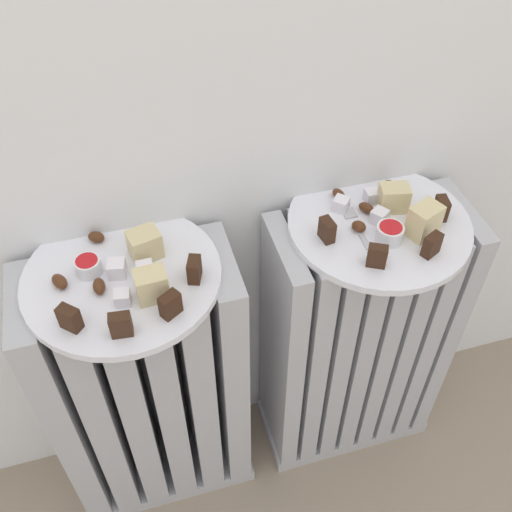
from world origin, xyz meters
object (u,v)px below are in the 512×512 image
Objects in this scene: jam_bowl_right at (390,233)px; fork at (356,225)px; radiator_left at (150,392)px; radiator_right at (355,342)px; jam_bowl_left at (88,265)px; plate_left at (122,277)px; plate_right at (379,224)px.

jam_bowl_right is 0.44× the size of fork.
radiator_right is at bearing 0.00° from radiator_left.
jam_bowl_left is at bearing 177.88° from fork.
jam_bowl_left is 0.40× the size of fork.
plate_left is 3.03× the size of fork.
plate_right is at bearing 0.00° from plate_left.
plate_right is (0.00, -0.00, 0.30)m from radiator_right.
radiator_right is 14.54× the size of jam_bowl_right.
jam_bowl_right is 0.06m from fork.
jam_bowl_right is at bearing -96.06° from plate_right.
radiator_right is 0.30m from plate_right.
radiator_right is 0.33m from jam_bowl_right.
plate_left and plate_right have the same top height.
fork is (0.39, -0.01, -0.01)m from jam_bowl_left.
radiator_left is 0.47m from fork.
radiator_left is 14.54× the size of jam_bowl_right.
jam_bowl_left is (-0.43, 0.02, 0.02)m from plate_right.
jam_bowl_left is 0.43m from jam_bowl_right.
radiator_left is 2.11× the size of plate_left.
radiator_left is 0.33m from jam_bowl_left.
jam_bowl_left is (-0.04, 0.02, 0.02)m from plate_left.
plate_right reaches higher than radiator_right.
plate_right is 6.89× the size of jam_bowl_right.
radiator_right is 2.11× the size of plate_right.
plate_left is (-0.39, -0.00, 0.30)m from radiator_right.
plate_left is at bearing -180.00° from radiator_right.
jam_bowl_right is at bearing -96.06° from radiator_right.
jam_bowl_right reaches higher than radiator_left.
fork is at bearing -2.12° from jam_bowl_left.
radiator_left is 0.39m from radiator_right.
jam_bowl_left is (-0.43, 0.02, 0.32)m from radiator_right.
jam_bowl_right is at bearing -7.53° from jam_bowl_left.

